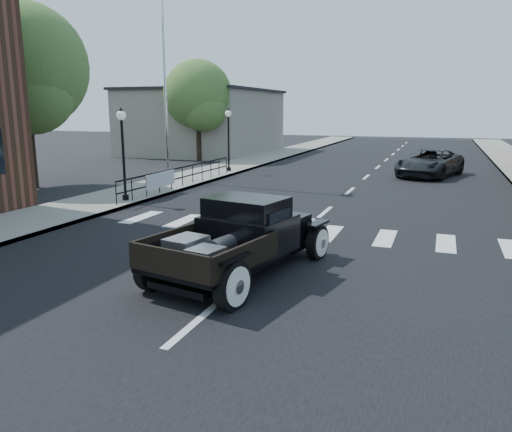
% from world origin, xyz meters
% --- Properties ---
extents(ground, '(120.00, 120.00, 0.00)m').
position_xyz_m(ground, '(0.00, 0.00, 0.00)').
color(ground, black).
rests_on(ground, ground).
extents(road, '(14.00, 80.00, 0.02)m').
position_xyz_m(road, '(0.00, 15.00, 0.01)').
color(road, black).
rests_on(road, ground).
extents(road_markings, '(12.00, 60.00, 0.06)m').
position_xyz_m(road_markings, '(0.00, 10.00, 0.00)').
color(road_markings, silver).
rests_on(road_markings, ground).
extents(sidewalk_left, '(3.00, 80.00, 0.15)m').
position_xyz_m(sidewalk_left, '(-8.50, 15.00, 0.07)').
color(sidewalk_left, gray).
rests_on(sidewalk_left, ground).
extents(low_building_left, '(10.00, 12.00, 5.00)m').
position_xyz_m(low_building_left, '(-15.00, 28.00, 2.50)').
color(low_building_left, gray).
rests_on(low_building_left, ground).
extents(railing, '(0.08, 10.00, 1.00)m').
position_xyz_m(railing, '(-7.30, 10.00, 0.65)').
color(railing, black).
rests_on(railing, sidewalk_left).
extents(banner, '(0.04, 2.20, 0.60)m').
position_xyz_m(banner, '(-7.22, 8.00, 0.45)').
color(banner, silver).
rests_on(banner, sidewalk_left).
extents(lamp_post_b, '(0.36, 0.36, 3.50)m').
position_xyz_m(lamp_post_b, '(-7.60, 6.00, 1.90)').
color(lamp_post_b, black).
rests_on(lamp_post_b, sidewalk_left).
extents(lamp_post_c, '(0.36, 0.36, 3.50)m').
position_xyz_m(lamp_post_c, '(-7.60, 16.00, 1.90)').
color(lamp_post_c, black).
rests_on(lamp_post_c, sidewalk_left).
extents(flagpole, '(0.12, 0.12, 12.52)m').
position_xyz_m(flagpole, '(-9.20, 12.00, 6.41)').
color(flagpole, silver).
rests_on(flagpole, sidewalk_left).
extents(big_tree_near, '(5.63, 5.63, 8.27)m').
position_xyz_m(big_tree_near, '(-14.00, 8.00, 4.14)').
color(big_tree_near, '#45682C').
rests_on(big_tree_near, ground).
extents(big_tree_far, '(4.76, 4.76, 6.99)m').
position_xyz_m(big_tree_far, '(-12.50, 22.00, 3.49)').
color(big_tree_far, '#45682C').
rests_on(big_tree_far, ground).
extents(hotrod_pickup, '(3.29, 5.38, 1.74)m').
position_xyz_m(hotrod_pickup, '(-0.23, -0.30, 0.87)').
color(hotrod_pickup, black).
rests_on(hotrod_pickup, ground).
extents(second_car, '(3.84, 5.74, 1.46)m').
position_xyz_m(second_car, '(3.15, 18.50, 0.73)').
color(second_car, black).
rests_on(second_car, ground).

